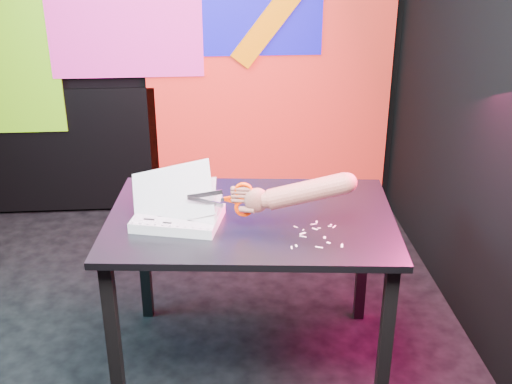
{
  "coord_description": "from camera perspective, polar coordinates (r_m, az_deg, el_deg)",
  "views": [
    {
      "loc": [
        0.26,
        -2.6,
        1.96
      ],
      "look_at": [
        0.44,
        -0.2,
        0.87
      ],
      "focal_mm": 45.0,
      "sensor_mm": 36.0,
      "label": 1
    }
  ],
  "objects": [
    {
      "name": "scissors",
      "position": [
        2.56,
        -1.52,
        -0.67
      ],
      "size": [
        0.27,
        0.06,
        0.15
      ],
      "rotation": [
        0.0,
        0.0,
        -0.18
      ],
      "color": "silver",
      "rests_on": "printout_stack"
    },
    {
      "name": "hand_forearm",
      "position": [
        2.53,
        3.84,
        -0.07
      ],
      "size": [
        0.48,
        0.14,
        0.19
      ],
      "rotation": [
        0.0,
        0.0,
        -0.18
      ],
      "color": "#9D5F52",
      "rests_on": "work_table"
    },
    {
      "name": "paper_clippings",
      "position": [
        2.58,
        5.46,
        -3.73
      ],
      "size": [
        0.21,
        0.23,
        0.0
      ],
      "color": "white",
      "rests_on": "work_table"
    },
    {
      "name": "printout_stack",
      "position": [
        2.67,
        -6.96,
        -2.18
      ],
      "size": [
        0.4,
        0.33,
        0.27
      ],
      "rotation": [
        0.0,
        0.0,
        -0.24
      ],
      "color": "silver",
      "rests_on": "work_table"
    },
    {
      "name": "work_table",
      "position": [
        2.76,
        -0.45,
        -3.79
      ],
      "size": [
        1.28,
        0.91,
        0.75
      ],
      "rotation": [
        0.0,
        0.0,
        -0.09
      ],
      "color": "black",
      "rests_on": "ground"
    },
    {
      "name": "backdrop",
      "position": [
        4.19,
        -6.91,
        10.3
      ],
      "size": [
        2.88,
        0.05,
        2.08
      ],
      "color": "red",
      "rests_on": "ground"
    },
    {
      "name": "room",
      "position": [
        2.69,
        -9.85,
        10.82
      ],
      "size": [
        3.01,
        3.01,
        2.71
      ],
      "color": "black",
      "rests_on": "ground"
    }
  ]
}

